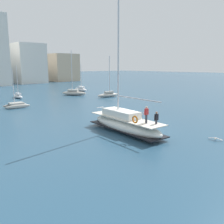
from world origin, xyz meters
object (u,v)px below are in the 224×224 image
object	(u,v)px
main_sailboat	(125,123)
moored_sloop_far	(16,105)
moored_catamaran	(18,96)
moored_sloop_near	(74,92)
seagull	(216,139)
moored_cutter_left	(108,94)
moored_cutter_right	(81,89)

from	to	relation	value
main_sailboat	moored_sloop_far	size ratio (longest dim) A/B	2.24
main_sailboat	moored_catamaran	size ratio (longest dim) A/B	2.05
moored_sloop_near	seagull	xyz separation A→B (m)	(-9.55, -36.68, -0.46)
moored_sloop_far	moored_cutter_left	distance (m)	19.61
main_sailboat	moored_cutter_left	size ratio (longest dim) A/B	1.61
moored_sloop_near	moored_sloop_far	distance (m)	17.63
moored_cutter_left	moored_sloop_near	bearing A→B (deg)	115.90
moored_cutter_left	moored_cutter_right	distance (m)	13.68
seagull	main_sailboat	bearing A→B (deg)	117.74
main_sailboat	moored_sloop_near	size ratio (longest dim) A/B	1.41
moored_cutter_left	moored_cutter_right	bearing A→B (deg)	79.58
main_sailboat	moored_cutter_right	size ratio (longest dim) A/B	2.03
main_sailboat	moored_cutter_right	world-z (taller)	main_sailboat
moored_sloop_near	moored_cutter_right	size ratio (longest dim) A/B	1.44
main_sailboat	moored_cutter_left	xyz separation A→B (m)	(17.14, 21.66, -0.34)
main_sailboat	moored_sloop_far	world-z (taller)	main_sailboat
moored_sloop_near	moored_catamaran	size ratio (longest dim) A/B	1.46
moored_cutter_left	moored_cutter_right	world-z (taller)	moored_cutter_left
moored_sloop_near	moored_cutter_left	bearing A→B (deg)	-64.10
moored_catamaran	moored_cutter_left	world-z (taller)	moored_cutter_left
moored_catamaran	moored_cutter_right	distance (m)	17.48
moored_cutter_right	moored_cutter_left	bearing A→B (deg)	-100.42
moored_cutter_left	moored_cutter_right	size ratio (longest dim) A/B	1.26
main_sailboat	moored_sloop_near	bearing A→B (deg)	65.12
moored_sloop_far	moored_cutter_right	xyz separation A→B (m)	(22.08, 13.43, 0.07)
moored_sloop_near	moored_cutter_left	distance (m)	8.31
moored_sloop_near	moored_catamaran	xyz separation A→B (m)	(-11.23, 3.76, -0.14)
moored_sloop_near	moored_cutter_right	world-z (taller)	moored_sloop_near
moored_sloop_near	seagull	bearing A→B (deg)	-104.59
moored_sloop_near	main_sailboat	bearing A→B (deg)	-114.88
moored_cutter_right	seagull	distance (m)	45.44
moored_sloop_near	moored_sloop_far	xyz separation A→B (m)	(-15.98, -7.45, -0.14)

